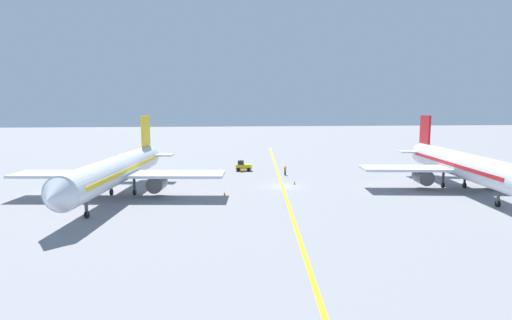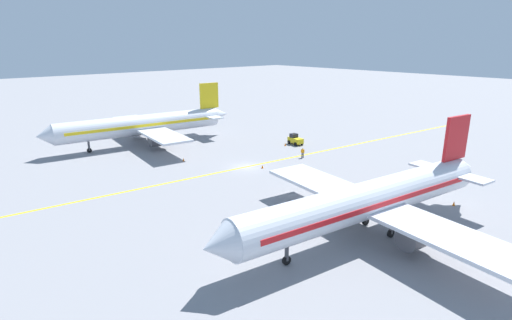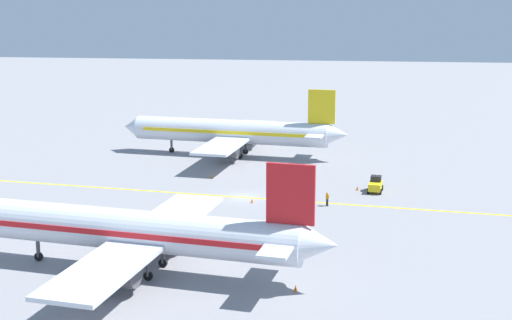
{
  "view_description": "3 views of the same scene",
  "coord_description": "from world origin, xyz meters",
  "views": [
    {
      "loc": [
        10.57,
        59.01,
        11.88
      ],
      "look_at": [
        4.2,
        1.23,
        4.3
      ],
      "focal_mm": 28.0,
      "sensor_mm": 36.0,
      "label": 1
    },
    {
      "loc": [
        -44.76,
        37.32,
        18.36
      ],
      "look_at": [
        -5.05,
        2.45,
        2.7
      ],
      "focal_mm": 28.0,
      "sensor_mm": 36.0,
      "label": 2
    },
    {
      "loc": [
        -82.15,
        -12.68,
        23.38
      ],
      "look_at": [
        1.17,
        -1.39,
        4.43
      ],
      "focal_mm": 50.0,
      "sensor_mm": 36.0,
      "label": 3
    }
  ],
  "objects": [
    {
      "name": "apron_yellow_centreline",
      "position": [
        0.0,
        0.0,
        0.0
      ],
      "size": [
        13.86,
        119.29,
        0.01
      ],
      "primitive_type": "cube",
      "rotation": [
        0.0,
        0.0,
        -0.11
      ],
      "color": "yellow",
      "rests_on": "ground"
    },
    {
      "name": "baggage_tug_white",
      "position": [
        4.77,
        -15.91,
        0.9
      ],
      "size": [
        3.17,
        2.09,
        2.11
      ],
      "color": "gold",
      "rests_on": "ground"
    },
    {
      "name": "ground_plane",
      "position": [
        0.0,
        0.0,
        0.0
      ],
      "size": [
        400.0,
        400.0,
        0.0
      ],
      "primitive_type": "plane",
      "color": "gray"
    },
    {
      "name": "airplane_adjacent_stand",
      "position": [
        23.06,
        5.12,
        3.71
      ],
      "size": [
        28.42,
        35.54,
        10.6
      ],
      "color": "silver",
      "rests_on": "ground"
    },
    {
      "name": "traffic_cone_far_edge",
      "position": [
        9.0,
        5.61,
        0.28
      ],
      "size": [
        0.32,
        0.32,
        0.55
      ],
      "primitive_type": "cone",
      "color": "orange",
      "rests_on": "ground"
    },
    {
      "name": "airplane_at_gate",
      "position": [
        -25.1,
        5.41,
        3.71
      ],
      "size": [
        28.45,
        35.51,
        10.6
      ],
      "color": "silver",
      "rests_on": "ground"
    },
    {
      "name": "traffic_cone_near_nose",
      "position": [
        -27.57,
        -8.56,
        0.28
      ],
      "size": [
        0.32,
        0.32,
        0.55
      ],
      "primitive_type": "cone",
      "color": "orange",
      "rests_on": "ground"
    },
    {
      "name": "traffic_cone_by_wingtip",
      "position": [
        5.18,
        -13.7,
        0.28
      ],
      "size": [
        0.32,
        0.32,
        0.55
      ],
      "primitive_type": "cone",
      "color": "orange",
      "rests_on": "ground"
    },
    {
      "name": "ground_crew_worker",
      "position": [
        -2.29,
        -10.2,
        0.91
      ],
      "size": [
        0.49,
        0.39,
        1.68
      ],
      "color": "#23232D",
      "rests_on": "ground"
    },
    {
      "name": "traffic_cone_mid_apron",
      "position": [
        -2.15,
        -1.38,
        0.28
      ],
      "size": [
        0.32,
        0.32,
        0.55
      ],
      "primitive_type": "cone",
      "color": "orange",
      "rests_on": "ground"
    }
  ]
}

